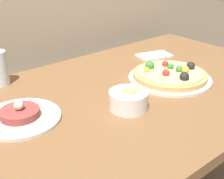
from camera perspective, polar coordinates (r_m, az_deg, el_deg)
name	(u,v)px	position (r m, az deg, el deg)	size (l,w,h in m)	color
dining_table	(122,118)	(1.11, 1.78, -5.20)	(1.46, 0.82, 0.78)	brown
pizza_plate	(170,75)	(1.19, 10.56, 2.56)	(0.31, 0.31, 0.06)	silver
tartare_plate	(20,116)	(0.95, -16.45, -4.64)	(0.24, 0.24, 0.06)	silver
small_bowl	(129,99)	(0.96, 3.05, -1.71)	(0.12, 0.12, 0.07)	white
napkin	(154,56)	(1.44, 7.69, 6.17)	(0.17, 0.13, 0.01)	white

